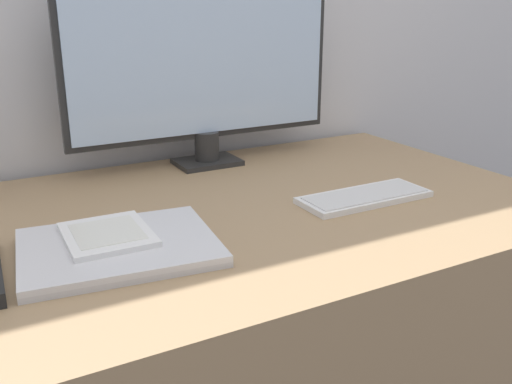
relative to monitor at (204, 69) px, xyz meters
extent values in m
cube|color=#997A56|center=(-0.07, -0.31, -0.60)|extent=(1.27, 0.79, 0.74)
cube|color=#262626|center=(0.00, 0.00, -0.23)|extent=(0.15, 0.11, 0.01)
cylinder|color=#262626|center=(0.00, 0.00, -0.18)|extent=(0.06, 0.06, 0.07)
cube|color=#262626|center=(0.00, 0.00, 0.02)|extent=(0.67, 0.01, 0.36)
cube|color=#ADC6E5|center=(0.00, -0.01, 0.02)|extent=(0.64, 0.01, 0.33)
cube|color=silver|center=(0.17, -0.40, -0.23)|extent=(0.27, 0.11, 0.01)
cube|color=silver|center=(0.17, -0.40, -0.22)|extent=(0.26, 0.09, 0.00)
cube|color=#BCBCC1|center=(-0.34, -0.41, -0.23)|extent=(0.33, 0.27, 0.01)
cube|color=silver|center=(-0.34, -0.41, -0.22)|extent=(0.33, 0.27, 0.01)
cube|color=white|center=(-0.35, -0.38, -0.21)|extent=(0.14, 0.16, 0.01)
cube|color=silver|center=(-0.35, -0.38, -0.20)|extent=(0.11, 0.12, 0.00)
camera|label=1|loc=(-0.54, -1.25, 0.15)|focal=40.00mm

